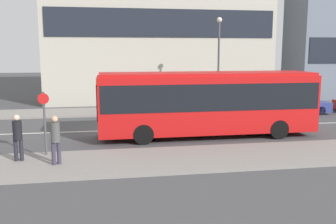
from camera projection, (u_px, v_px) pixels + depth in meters
ground_plane at (115, 130)px, 20.63m from camera, size 120.00×120.00×0.00m
sidewalk_near at (120, 162)px, 14.54m from camera, size 44.00×3.50×0.13m
sidewalk_far at (113, 112)px, 26.70m from camera, size 44.00×3.50×0.13m
lane_centerline at (115, 130)px, 20.63m from camera, size 41.80×0.16×0.01m
city_bus at (207, 100)px, 18.92m from camera, size 10.95×2.59×3.27m
parked_car_0 at (297, 104)px, 26.06m from camera, size 4.30×1.76×1.39m
pedestrian_near_stop at (18, 135)px, 14.30m from camera, size 0.35×0.34×1.81m
pedestrian_down_pavement at (55, 137)px, 13.85m from camera, size 0.34×0.34×1.84m
bus_stop_sign at (45, 118)px, 15.08m from camera, size 0.44×0.12×2.59m
street_lamp at (219, 54)px, 26.07m from camera, size 0.36×0.36×6.50m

